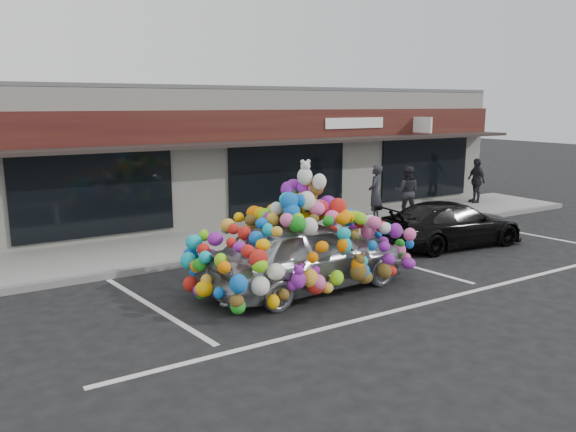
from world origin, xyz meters
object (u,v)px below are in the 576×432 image
black_sedan (452,224)px  pedestrian_c (476,180)px  toy_car (305,246)px  pedestrian_a (375,193)px  pedestrian_b (407,192)px

black_sedan → pedestrian_c: (5.30, 3.73, 0.38)m
toy_car → pedestrian_c: size_ratio=2.90×
black_sedan → pedestrian_a: size_ratio=2.34×
pedestrian_b → black_sedan: bearing=111.2°
toy_car → pedestrian_a: bearing=-55.6°
toy_car → pedestrian_c: 11.66m
toy_car → pedestrian_b: bearing=-61.9°
black_sedan → pedestrian_c: size_ratio=2.50×
toy_car → pedestrian_b: toy_car is taller
toy_car → pedestrian_b: (6.53, 3.99, 0.06)m
pedestrian_a → black_sedan: bearing=55.0°
pedestrian_a → pedestrian_b: 1.24m
black_sedan → pedestrian_b: pedestrian_b is taller
black_sedan → pedestrian_c: pedestrian_c is taller
black_sedan → pedestrian_a: bearing=6.9°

